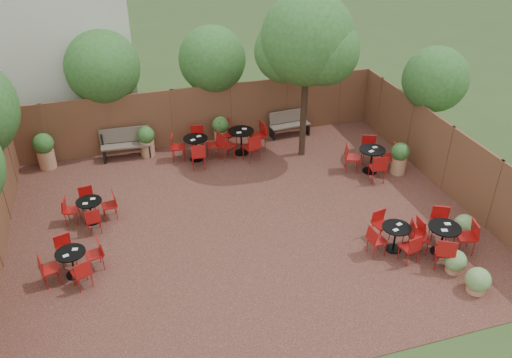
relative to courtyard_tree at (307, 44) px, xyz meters
name	(u,v)px	position (x,y,z in m)	size (l,w,h in m)	color
ground	(245,223)	(-2.82, -3.15, -3.67)	(80.00, 80.00, 0.00)	#354F23
courtyard_paving	(245,223)	(-2.82, -3.15, -3.66)	(12.00, 10.00, 0.02)	#381E17
fence_back	(204,115)	(-2.82, 1.85, -2.67)	(12.00, 0.08, 2.00)	brown
fence_right	(447,159)	(3.18, -3.15, -2.67)	(0.08, 10.00, 2.00)	brown
neighbour_building	(46,12)	(-7.32, 4.85, 0.33)	(5.00, 4.00, 8.00)	beige
overhang_foliage	(106,105)	(-5.90, -0.61, -0.95)	(15.59, 10.61, 2.79)	#275D1E
courtyard_tree	(307,44)	(0.00, 0.00, 0.00)	(2.87, 2.79, 5.19)	black
park_bench_left	(126,143)	(-5.47, 1.48, -3.16)	(1.60, 0.61, 0.97)	brown
park_bench_right	(289,123)	(0.09, 1.48, -3.21)	(1.44, 0.55, 0.87)	brown
bistro_tables	(270,185)	(-1.81, -2.18, -3.22)	(10.29, 8.02, 0.94)	black
planters	(185,144)	(-3.71, 0.69, -3.08)	(10.90, 4.06, 1.16)	#AE7C57
low_shrubs	(466,255)	(1.70, -6.29, -3.37)	(1.58, 2.40, 0.60)	#AE7C57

